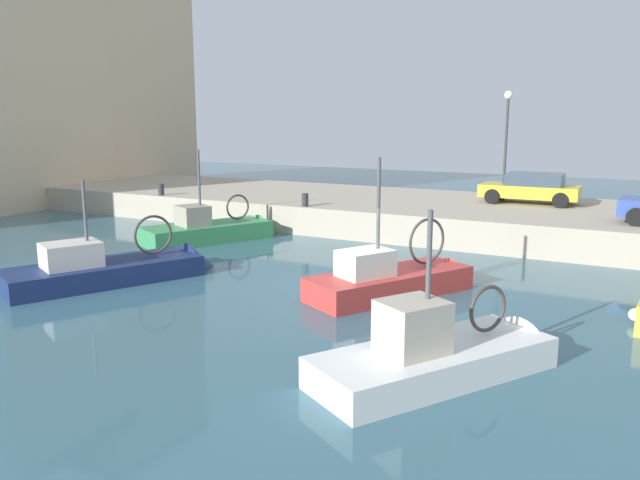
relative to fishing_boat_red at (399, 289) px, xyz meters
The scene contains 11 objects.
water_surface 1.13m from the fishing_boat_red, 127.41° to the left, with size 80.00×80.00×0.00m, color #386070.
quay_wall 10.86m from the fishing_boat_red, ahead, with size 9.00×56.00×1.20m, color #ADA08C.
fishing_boat_red is the anchor object (origin of this frame).
fishing_boat_navy 8.53m from the fishing_boat_red, 109.02° to the left, with size 6.65×4.39×4.01m.
fishing_boat_white 5.71m from the fishing_boat_red, 148.57° to the right, with size 5.80×4.37×4.08m.
fishing_boat_green 10.18m from the fishing_boat_red, 68.02° to the left, with size 6.07×4.13×4.52m.
parked_car_yellow 12.37m from the fishing_boat_red, ahead, with size 2.05×4.14×1.33m.
mooring_bollard_mid 9.69m from the fishing_boat_red, 45.97° to the left, with size 0.28×0.28×0.55m, color #2D2D33.
mooring_bollard_north 16.37m from the fishing_boat_red, 65.89° to the left, with size 0.28×0.28×0.55m, color #2D2D33.
quay_streetlamp 13.06m from the fishing_boat_red, ahead, with size 0.36×0.36×4.83m.
waterfront_building_central 32.15m from the fishing_boat_red, 61.33° to the left, with size 9.34×8.43×18.59m.
Camera 1 is at (-15.63, -7.24, 4.95)m, focal length 35.53 mm.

